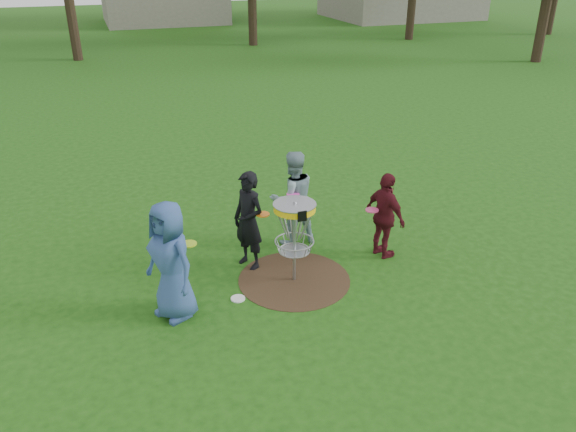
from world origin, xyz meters
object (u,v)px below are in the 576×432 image
object	(u,v)px
player_black	(249,221)
player_blue	(171,261)
player_grey	(293,198)
disc_golf_basket	(295,223)
player_maroon	(385,216)

from	to	relation	value
player_black	player_blue	bearing A→B (deg)	-82.28
player_black	player_grey	size ratio (longest dim) A/B	0.96
player_grey	disc_golf_basket	xyz separation A→B (m)	(-0.41, -1.23, 0.16)
player_black	disc_golf_basket	size ratio (longest dim) A/B	1.20
player_black	disc_golf_basket	xyz separation A→B (m)	(0.54, -0.68, 0.19)
player_blue	player_black	xyz separation A→B (m)	(1.40, 0.98, -0.06)
player_blue	disc_golf_basket	world-z (taller)	player_blue
player_black	disc_golf_basket	distance (m)	0.89
player_blue	player_maroon	world-z (taller)	player_blue
player_maroon	disc_golf_basket	bearing A→B (deg)	84.08
player_grey	player_maroon	distance (m)	1.63
player_maroon	disc_golf_basket	world-z (taller)	player_maroon
player_blue	player_grey	size ratio (longest dim) A/B	1.03
player_black	disc_golf_basket	bearing A→B (deg)	11.38
player_black	player_maroon	xyz separation A→B (m)	(2.25, -0.44, -0.07)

